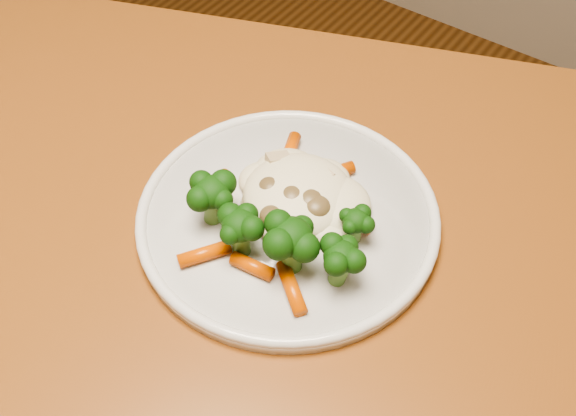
# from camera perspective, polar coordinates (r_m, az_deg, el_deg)

# --- Properties ---
(dining_table) EXTENTS (1.27, 1.07, 0.75)m
(dining_table) POSITION_cam_1_polar(r_m,az_deg,el_deg) (0.68, 1.70, -12.87)
(dining_table) COLOR brown
(dining_table) RESTS_ON ground
(plate) EXTENTS (0.26, 0.26, 0.01)m
(plate) POSITION_cam_1_polar(r_m,az_deg,el_deg) (0.63, 0.00, -0.83)
(plate) COLOR silver
(plate) RESTS_ON dining_table
(meal) EXTENTS (0.17, 0.18, 0.05)m
(meal) POSITION_cam_1_polar(r_m,az_deg,el_deg) (0.60, -0.01, -0.14)
(meal) COLOR #F7EDC5
(meal) RESTS_ON plate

